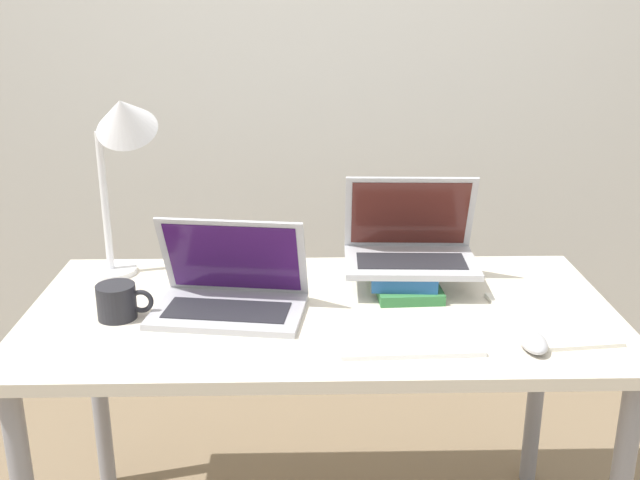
{
  "coord_description": "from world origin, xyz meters",
  "views": [
    {
      "loc": [
        -0.04,
        -1.35,
        1.51
      ],
      "look_at": [
        -0.0,
        0.36,
        0.92
      ],
      "focal_mm": 42.0,
      "sensor_mm": 36.0,
      "label": 1
    }
  ],
  "objects_px": {
    "laptop_left": "(230,293)",
    "desk_lamp": "(121,136)",
    "wireless_keyboard": "(410,345)",
    "notepad": "(550,318)",
    "mug": "(118,301)",
    "mouse": "(533,342)",
    "book_stack": "(404,278)",
    "laptop_on_books": "(410,246)"
  },
  "relations": [
    {
      "from": "book_stack",
      "to": "wireless_keyboard",
      "type": "xyz_separation_m",
      "value": [
        -0.03,
        -0.34,
        -0.02
      ]
    },
    {
      "from": "wireless_keyboard",
      "to": "desk_lamp",
      "type": "bearing_deg",
      "value": 148.35
    },
    {
      "from": "laptop_on_books",
      "to": "notepad",
      "type": "xyz_separation_m",
      "value": [
        0.31,
        -0.23,
        -0.11
      ]
    },
    {
      "from": "laptop_left",
      "to": "wireless_keyboard",
      "type": "distance_m",
      "value": 0.47
    },
    {
      "from": "mug",
      "to": "desk_lamp",
      "type": "height_order",
      "value": "desk_lamp"
    },
    {
      "from": "laptop_left",
      "to": "mouse",
      "type": "bearing_deg",
      "value": -17.97
    },
    {
      "from": "wireless_keyboard",
      "to": "mug",
      "type": "distance_m",
      "value": 0.71
    },
    {
      "from": "mouse",
      "to": "mug",
      "type": "xyz_separation_m",
      "value": [
        -0.95,
        0.19,
        0.02
      ]
    },
    {
      "from": "book_stack",
      "to": "mouse",
      "type": "height_order",
      "value": "book_stack"
    },
    {
      "from": "mug",
      "to": "mouse",
      "type": "bearing_deg",
      "value": -11.02
    },
    {
      "from": "laptop_on_books",
      "to": "mug",
      "type": "xyz_separation_m",
      "value": [
        -0.73,
        -0.2,
        -0.07
      ]
    },
    {
      "from": "book_stack",
      "to": "mug",
      "type": "distance_m",
      "value": 0.73
    },
    {
      "from": "laptop_on_books",
      "to": "wireless_keyboard",
      "type": "xyz_separation_m",
      "value": [
        -0.05,
        -0.37,
        -0.1
      ]
    },
    {
      "from": "laptop_left",
      "to": "mouse",
      "type": "xyz_separation_m",
      "value": [
        0.69,
        -0.22,
        -0.03
      ]
    },
    {
      "from": "mug",
      "to": "notepad",
      "type": "bearing_deg",
      "value": -2.01
    },
    {
      "from": "laptop_on_books",
      "to": "wireless_keyboard",
      "type": "height_order",
      "value": "laptop_on_books"
    },
    {
      "from": "laptop_on_books",
      "to": "mug",
      "type": "distance_m",
      "value": 0.76
    },
    {
      "from": "notepad",
      "to": "laptop_on_books",
      "type": "bearing_deg",
      "value": 143.04
    },
    {
      "from": "book_stack",
      "to": "mouse",
      "type": "distance_m",
      "value": 0.43
    },
    {
      "from": "notepad",
      "to": "mouse",
      "type": "bearing_deg",
      "value": -119.82
    },
    {
      "from": "laptop_on_books",
      "to": "mug",
      "type": "relative_size",
      "value": 2.59
    },
    {
      "from": "notepad",
      "to": "mug",
      "type": "height_order",
      "value": "mug"
    },
    {
      "from": "book_stack",
      "to": "mouse",
      "type": "xyz_separation_m",
      "value": [
        0.24,
        -0.35,
        -0.01
      ]
    },
    {
      "from": "laptop_on_books",
      "to": "mug",
      "type": "bearing_deg",
      "value": -164.94
    },
    {
      "from": "book_stack",
      "to": "wireless_keyboard",
      "type": "distance_m",
      "value": 0.34
    },
    {
      "from": "wireless_keyboard",
      "to": "notepad",
      "type": "relative_size",
      "value": 0.94
    },
    {
      "from": "mouse",
      "to": "wireless_keyboard",
      "type": "bearing_deg",
      "value": 177.03
    },
    {
      "from": "laptop_left",
      "to": "mug",
      "type": "relative_size",
      "value": 2.9
    },
    {
      "from": "mouse",
      "to": "notepad",
      "type": "distance_m",
      "value": 0.17
    },
    {
      "from": "laptop_left",
      "to": "book_stack",
      "type": "height_order",
      "value": "laptop_left"
    },
    {
      "from": "book_stack",
      "to": "mouse",
      "type": "bearing_deg",
      "value": -55.48
    },
    {
      "from": "notepad",
      "to": "book_stack",
      "type": "bearing_deg",
      "value": 148.32
    },
    {
      "from": "wireless_keyboard",
      "to": "mug",
      "type": "height_order",
      "value": "mug"
    },
    {
      "from": "laptop_left",
      "to": "desk_lamp",
      "type": "distance_m",
      "value": 0.5
    },
    {
      "from": "wireless_keyboard",
      "to": "mug",
      "type": "relative_size",
      "value": 2.36
    },
    {
      "from": "laptop_left",
      "to": "book_stack",
      "type": "bearing_deg",
      "value": 16.06
    },
    {
      "from": "mouse",
      "to": "laptop_on_books",
      "type": "bearing_deg",
      "value": 120.35
    },
    {
      "from": "mouse",
      "to": "mug",
      "type": "relative_size",
      "value": 0.8
    },
    {
      "from": "mug",
      "to": "wireless_keyboard",
      "type": "bearing_deg",
      "value": -14.12
    },
    {
      "from": "laptop_on_books",
      "to": "laptop_left",
      "type": "bearing_deg",
      "value": -161.04
    },
    {
      "from": "laptop_left",
      "to": "mug",
      "type": "distance_m",
      "value": 0.27
    },
    {
      "from": "wireless_keyboard",
      "to": "notepad",
      "type": "height_order",
      "value": "wireless_keyboard"
    }
  ]
}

